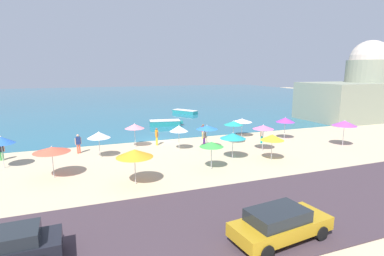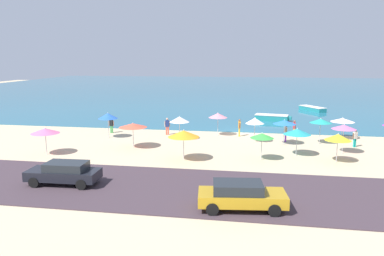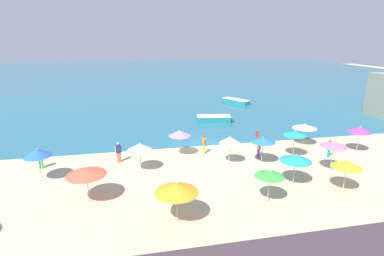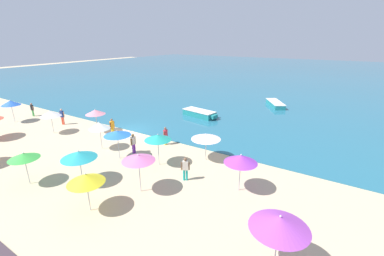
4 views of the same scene
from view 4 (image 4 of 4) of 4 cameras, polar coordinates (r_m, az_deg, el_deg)
name	(u,v)px [view 4 (image 4 of 4)]	position (r m, az deg, el deg)	size (l,w,h in m)	color
ground_plane	(131,131)	(26.49, -13.41, -0.63)	(160.00, 160.00, 0.00)	#C6B08B
sea	(278,73)	(74.95, 18.47, 11.59)	(150.00, 110.00, 0.05)	#24657E
beach_umbrella_0	(206,137)	(19.12, 3.13, -1.95)	(2.23, 2.23, 2.12)	#B2B2B7
beach_umbrella_1	(138,158)	(15.29, -11.82, -6.52)	(1.95, 1.95, 2.48)	#B2B2B7
beach_umbrella_2	(11,103)	(34.18, -35.32, 4.57)	(1.92, 1.92, 2.52)	#B2B2B7
beach_umbrella_3	(24,156)	(19.00, -33.34, -5.23)	(1.81, 1.81, 2.19)	#B2B2B7
beach_umbrella_4	(99,126)	(22.25, -19.89, 0.47)	(1.72, 1.72, 2.39)	#B2B2B7
beach_umbrella_5	(158,137)	(18.36, -7.60, -2.08)	(1.93, 1.93, 2.41)	#B2B2B7
beach_umbrella_8	(280,223)	(10.72, 18.90, -19.26)	(2.30, 2.30, 2.60)	#B2B2B7
beach_umbrella_9	(95,112)	(26.48, -20.69, 3.34)	(1.87, 1.87, 2.37)	#B2B2B7
beach_umbrella_10	(117,133)	(20.02, -16.28, -1.12)	(2.03, 2.03, 2.32)	#B2B2B7
beach_umbrella_11	(79,155)	(17.43, -23.87, -5.47)	(2.18, 2.18, 2.27)	#B2B2B7
beach_umbrella_12	(86,179)	(14.56, -22.54, -10.33)	(1.93, 1.93, 2.26)	#B2B2B7
beach_umbrella_14	(241,159)	(15.39, 10.79, -6.78)	(1.99, 1.99, 2.42)	#B2B2B7
beach_umbrella_15	(50,114)	(28.08, -28.95, 2.81)	(1.90, 1.90, 2.31)	#B2B2B7
bather_0	(62,116)	(30.72, -26.91, 2.45)	(0.54, 0.33, 1.75)	#EA583D
bather_1	(112,126)	(25.18, -17.30, 0.34)	(0.23, 0.57, 1.75)	yellow
bather_2	(133,143)	(21.04, -12.90, -3.16)	(0.22, 0.57, 1.65)	purple
bather_3	(165,135)	(22.32, -5.92, -1.53)	(0.25, 0.57, 1.60)	yellow
bather_4	(32,109)	(35.89, -31.97, 3.63)	(0.57, 0.24, 1.60)	green
bather_5	(185,168)	(16.73, -1.49, -8.82)	(0.49, 0.38, 1.62)	#1BA99D
skiff_nearshore	(200,113)	(30.34, 1.72, 3.27)	(4.56, 2.26, 0.74)	teal
skiff_offshore	(275,104)	(36.91, 18.01, 5.15)	(3.57, 4.68, 0.63)	teal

